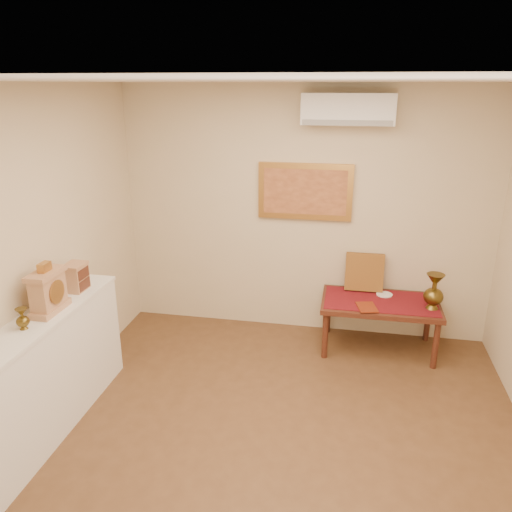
% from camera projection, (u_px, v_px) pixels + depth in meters
% --- Properties ---
extents(floor, '(4.50, 4.50, 0.00)m').
position_uv_depth(floor, '(270.00, 460.00, 3.75)').
color(floor, brown).
rests_on(floor, ground).
extents(ceiling, '(4.50, 4.50, 0.00)m').
position_uv_depth(ceiling, '(274.00, 81.00, 2.87)').
color(ceiling, white).
rests_on(ceiling, ground).
extents(wall_back, '(4.00, 0.02, 2.70)m').
position_uv_depth(wall_back, '(305.00, 214.00, 5.40)').
color(wall_back, beige).
rests_on(wall_back, ground).
extents(wall_left, '(0.02, 4.50, 2.70)m').
position_uv_depth(wall_left, '(3.00, 275.00, 3.67)').
color(wall_left, beige).
rests_on(wall_left, ground).
extents(brass_urn_small, '(0.09, 0.09, 0.21)m').
position_uv_depth(brass_urn_small, '(22.00, 316.00, 3.63)').
color(brass_urn_small, brown).
rests_on(brass_urn_small, display_ledge).
extents(table_cloth, '(1.14, 0.59, 0.01)m').
position_uv_depth(table_cloth, '(380.00, 301.00, 5.16)').
color(table_cloth, maroon).
rests_on(table_cloth, low_table).
extents(brass_urn_tall, '(0.20, 0.20, 0.44)m').
position_uv_depth(brass_urn_tall, '(434.00, 288.00, 4.92)').
color(brass_urn_tall, brown).
rests_on(brass_urn_tall, table_cloth).
extents(plate, '(0.17, 0.17, 0.01)m').
position_uv_depth(plate, '(384.00, 294.00, 5.30)').
color(plate, white).
rests_on(plate, table_cloth).
extents(menu, '(0.23, 0.28, 0.01)m').
position_uv_depth(menu, '(367.00, 307.00, 5.00)').
color(menu, maroon).
rests_on(menu, table_cloth).
extents(cushion, '(0.41, 0.18, 0.42)m').
position_uv_depth(cushion, '(364.00, 272.00, 5.38)').
color(cushion, maroon).
rests_on(cushion, table_cloth).
extents(display_ledge, '(0.37, 2.02, 0.98)m').
position_uv_depth(display_ledge, '(41.00, 379.00, 3.92)').
color(display_ledge, white).
rests_on(display_ledge, floor).
extents(mantel_clock, '(0.17, 0.36, 0.41)m').
position_uv_depth(mantel_clock, '(48.00, 291.00, 3.88)').
color(mantel_clock, tan).
rests_on(mantel_clock, display_ledge).
extents(wooden_chest, '(0.16, 0.21, 0.24)m').
position_uv_depth(wooden_chest, '(76.00, 277.00, 4.31)').
color(wooden_chest, tan).
rests_on(wooden_chest, display_ledge).
extents(low_table, '(1.20, 0.70, 0.55)m').
position_uv_depth(low_table, '(380.00, 307.00, 5.19)').
color(low_table, '#4F2417').
rests_on(low_table, floor).
extents(painting, '(1.00, 0.06, 0.60)m').
position_uv_depth(painting, '(305.00, 192.00, 5.29)').
color(painting, '#B7803A').
rests_on(painting, wall_back).
extents(ac_unit, '(0.90, 0.25, 0.30)m').
position_uv_depth(ac_unit, '(348.00, 109.00, 4.85)').
color(ac_unit, white).
rests_on(ac_unit, wall_back).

